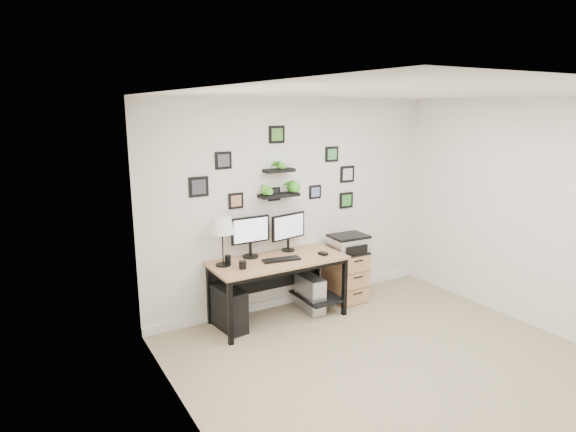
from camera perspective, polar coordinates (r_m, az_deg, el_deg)
room at (r=6.38m, az=1.01°, el=-9.63°), size 4.00×4.00×4.00m
desk at (r=5.72m, az=-1.03°, el=-6.17°), size 1.60×0.70×0.75m
monitor_left at (r=5.64m, az=-4.48°, el=-2.11°), size 0.48×0.19×0.49m
monitor_right at (r=5.88m, az=0.05°, el=-1.54°), size 0.50×0.19×0.47m
keyboard at (r=5.59m, az=-0.79°, el=-5.17°), size 0.46×0.21×0.02m
mouse at (r=5.80m, az=4.17°, el=-4.48°), size 0.10×0.12×0.03m
table_lamp at (r=5.34m, az=-7.82°, el=-1.21°), size 0.28×0.28×0.56m
mug at (r=5.32m, az=-5.40°, el=-5.76°), size 0.08×0.08×0.09m
pen_cup at (r=5.53m, az=-7.15°, el=-5.10°), size 0.07×0.07×0.09m
pc_tower_black at (r=5.60m, az=-6.98°, el=-10.86°), size 0.28×0.51×0.49m
pc_tower_grey at (r=6.04m, az=2.64°, el=-9.18°), size 0.21×0.46×0.45m
file_cabinet at (r=6.39m, az=6.83°, el=-6.95°), size 0.43×0.53×0.67m
printer at (r=6.24m, az=7.19°, el=-3.20°), size 0.48×0.40×0.21m
wall_decor at (r=5.79m, az=-0.78°, el=4.43°), size 2.27×0.18×1.10m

